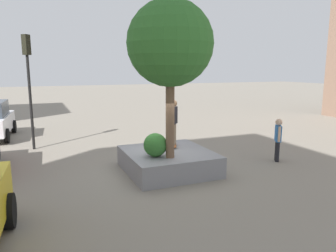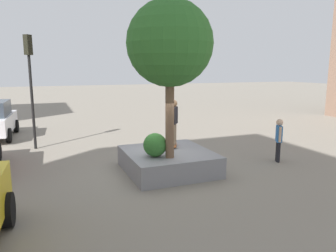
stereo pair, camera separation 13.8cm
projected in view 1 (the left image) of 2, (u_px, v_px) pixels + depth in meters
ground_plane at (161, 172)px, 11.23m from camera, size 120.00×120.00×0.00m
planter_ledge at (168, 161)px, 11.28m from camera, size 3.02×2.91×0.72m
plaza_tree at (170, 44)px, 9.80m from camera, size 2.68×2.68×4.97m
boxwood_shrub at (155, 145)px, 10.48m from camera, size 0.78×0.78×0.78m
skateboard at (173, 145)px, 11.87m from camera, size 0.82×0.52×0.07m
skateboarder at (174, 119)px, 11.69m from camera, size 0.47×0.43×1.67m
traffic_light_corner at (28, 73)px, 13.81m from camera, size 0.37×0.37×5.00m
bystander_watching at (278, 137)px, 12.37m from camera, size 0.50×0.40×1.68m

